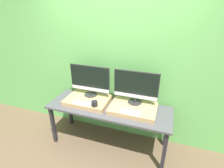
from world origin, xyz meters
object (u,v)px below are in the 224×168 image
object	(u,v)px
mug	(95,104)
keyboard_right	(130,112)
monitor_right	(136,86)
keyboard_left	(82,103)
monitor_left	(90,80)

from	to	relation	value
mug	keyboard_right	world-z (taller)	mug
monitor_right	keyboard_right	distance (m)	0.40
mug	keyboard_left	bearing A→B (deg)	180.00
mug	monitor_right	distance (m)	0.66
monitor_left	mug	bearing A→B (deg)	-55.76
monitor_left	keyboard_right	size ratio (longest dim) A/B	2.35
monitor_left	mug	size ratio (longest dim) A/B	7.24
keyboard_left	monitor_right	world-z (taller)	monitor_right
monitor_right	mug	bearing A→B (deg)	-151.28
monitor_left	keyboard_right	bearing A→B (deg)	-21.76
keyboard_left	monitor_right	size ratio (longest dim) A/B	0.43
monitor_right	keyboard_right	bearing A→B (deg)	-90.00
monitor_left	keyboard_right	world-z (taller)	monitor_left
monitor_left	keyboard_left	size ratio (longest dim) A/B	2.35
keyboard_right	keyboard_left	bearing A→B (deg)	180.00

